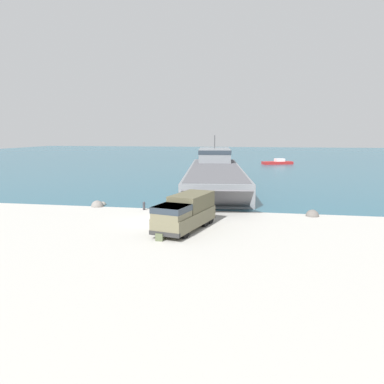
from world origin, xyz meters
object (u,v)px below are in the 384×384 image
(landing_craft, at_px, (215,171))
(mooring_bollard, at_px, (144,205))
(cargo_crate, at_px, (160,237))
(military_truck, at_px, (185,212))
(soldier_on_ramp, at_px, (157,219))
(moored_boat_a, at_px, (278,162))

(landing_craft, relative_size, mooring_bollard, 48.80)
(cargo_crate, bearing_deg, military_truck, 69.24)
(soldier_on_ramp, bearing_deg, cargo_crate, 143.51)
(landing_craft, height_order, military_truck, landing_craft)
(military_truck, distance_m, mooring_bollard, 9.13)
(landing_craft, distance_m, cargo_crate, 33.03)
(landing_craft, distance_m, soldier_on_ramp, 30.32)
(landing_craft, relative_size, soldier_on_ramp, 25.16)
(landing_craft, xyz_separation_m, soldier_on_ramp, (-1.18, -30.28, -0.86))
(military_truck, height_order, mooring_bollard, military_truck)
(military_truck, xyz_separation_m, moored_boat_a, (10.51, 68.38, -1.00))
(moored_boat_a, relative_size, mooring_bollard, 9.37)
(moored_boat_a, bearing_deg, mooring_bollard, 142.61)
(landing_craft, bearing_deg, military_truck, -95.13)
(mooring_bollard, bearing_deg, military_truck, -51.06)
(military_truck, distance_m, moored_boat_a, 69.19)
(soldier_on_ramp, distance_m, moored_boat_a, 70.12)
(landing_craft, xyz_separation_m, cargo_crate, (-0.19, -33.00, -1.54))
(landing_craft, height_order, soldier_on_ramp, landing_craft)
(landing_craft, bearing_deg, moored_boat_a, 66.17)
(military_truck, relative_size, moored_boat_a, 0.95)
(cargo_crate, bearing_deg, mooring_bollard, 113.31)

